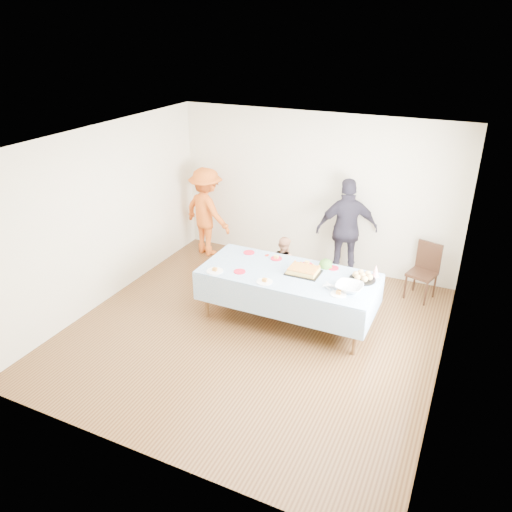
# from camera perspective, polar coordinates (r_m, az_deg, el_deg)

# --- Properties ---
(ground) EXTENTS (5.00, 5.00, 0.00)m
(ground) POSITION_cam_1_polar(r_m,az_deg,el_deg) (7.21, -0.29, -8.57)
(ground) COLOR #472A14
(ground) RESTS_ON ground
(room_walls) EXTENTS (5.04, 5.04, 2.72)m
(room_walls) POSITION_cam_1_polar(r_m,az_deg,el_deg) (6.38, 0.14, 4.67)
(room_walls) COLOR beige
(room_walls) RESTS_ON ground
(party_table) EXTENTS (2.50, 1.10, 0.78)m
(party_table) POSITION_cam_1_polar(r_m,az_deg,el_deg) (7.11, 3.71, -2.33)
(party_table) COLOR brown
(party_table) RESTS_ON ground
(birthday_cake) EXTENTS (0.47, 0.36, 0.08)m
(birthday_cake) POSITION_cam_1_polar(r_m,az_deg,el_deg) (7.08, 5.46, -1.67)
(birthday_cake) COLOR black
(birthday_cake) RESTS_ON party_table
(rolls_tray) EXTENTS (0.37, 0.37, 0.11)m
(rolls_tray) POSITION_cam_1_polar(r_m,az_deg,el_deg) (7.02, 12.08, -2.35)
(rolls_tray) COLOR black
(rolls_tray) RESTS_ON party_table
(punch_bowl) EXTENTS (0.36, 0.36, 0.09)m
(punch_bowl) POSITION_cam_1_polar(r_m,az_deg,el_deg) (6.72, 10.61, -3.53)
(punch_bowl) COLOR silver
(punch_bowl) RESTS_ON party_table
(party_hat) EXTENTS (0.10, 0.10, 0.18)m
(party_hat) POSITION_cam_1_polar(r_m,az_deg,el_deg) (7.14, 13.53, -1.64)
(party_hat) COLOR white
(party_hat) RESTS_ON party_table
(fork_pile) EXTENTS (0.24, 0.18, 0.07)m
(fork_pile) POSITION_cam_1_polar(r_m,az_deg,el_deg) (6.75, 8.57, -3.35)
(fork_pile) COLOR white
(fork_pile) RESTS_ON party_table
(plate_red_far_a) EXTENTS (0.17, 0.17, 0.01)m
(plate_red_far_a) POSITION_cam_1_polar(r_m,az_deg,el_deg) (7.68, -0.81, 0.40)
(plate_red_far_a) COLOR red
(plate_red_far_a) RESTS_ON party_table
(plate_red_far_b) EXTENTS (0.17, 0.17, 0.01)m
(plate_red_far_b) POSITION_cam_1_polar(r_m,az_deg,el_deg) (7.49, 2.33, -0.29)
(plate_red_far_b) COLOR red
(plate_red_far_b) RESTS_ON party_table
(plate_red_far_c) EXTENTS (0.16, 0.16, 0.01)m
(plate_red_far_c) POSITION_cam_1_polar(r_m,az_deg,el_deg) (7.34, 5.84, -0.95)
(plate_red_far_c) COLOR red
(plate_red_far_c) RESTS_ON party_table
(plate_red_far_d) EXTENTS (0.16, 0.16, 0.01)m
(plate_red_far_d) POSITION_cam_1_polar(r_m,az_deg,el_deg) (7.29, 8.79, -1.36)
(plate_red_far_d) COLOR red
(plate_red_far_d) RESTS_ON party_table
(plate_red_near) EXTENTS (0.17, 0.17, 0.01)m
(plate_red_near) POSITION_cam_1_polar(r_m,az_deg,el_deg) (7.10, -1.89, -1.78)
(plate_red_near) COLOR red
(plate_red_near) RESTS_ON party_table
(plate_white_left) EXTENTS (0.24, 0.24, 0.01)m
(plate_white_left) POSITION_cam_1_polar(r_m,az_deg,el_deg) (7.14, -4.72, -1.72)
(plate_white_left) COLOR white
(plate_white_left) RESTS_ON party_table
(plate_white_mid) EXTENTS (0.23, 0.23, 0.01)m
(plate_white_mid) POSITION_cam_1_polar(r_m,az_deg,el_deg) (6.83, 0.99, -2.96)
(plate_white_mid) COLOR white
(plate_white_mid) RESTS_ON party_table
(plate_white_right) EXTENTS (0.21, 0.21, 0.01)m
(plate_white_right) POSITION_cam_1_polar(r_m,az_deg,el_deg) (6.61, 9.40, -4.33)
(plate_white_right) COLOR white
(plate_white_right) RESTS_ON party_table
(dining_chair) EXTENTS (0.49, 0.49, 0.91)m
(dining_chair) POSITION_cam_1_polar(r_m,az_deg,el_deg) (8.27, 18.72, -1.28)
(dining_chair) COLOR black
(dining_chair) RESTS_ON ground
(toddler_left) EXTENTS (0.33, 0.26, 0.79)m
(toddler_left) POSITION_cam_1_polar(r_m,az_deg,el_deg) (7.79, 1.30, -2.41)
(toddler_left) COLOR red
(toddler_left) RESTS_ON ground
(toddler_mid) EXTENTS (0.51, 0.42, 0.89)m
(toddler_mid) POSITION_cam_1_polar(r_m,az_deg,el_deg) (7.48, 7.82, -3.51)
(toddler_mid) COLOR #3E7326
(toddler_mid) RESTS_ON ground
(toddler_right) EXTENTS (0.54, 0.48, 0.94)m
(toddler_right) POSITION_cam_1_polar(r_m,az_deg,el_deg) (8.05, 3.15, -0.90)
(toddler_right) COLOR tan
(toddler_right) RESTS_ON ground
(adult_left) EXTENTS (1.20, 0.91, 1.65)m
(adult_left) POSITION_cam_1_polar(r_m,az_deg,el_deg) (9.28, -5.65, 5.05)
(adult_left) COLOR #D2591A
(adult_left) RESTS_ON ground
(adult_right) EXTENTS (1.11, 0.82, 1.74)m
(adult_right) POSITION_cam_1_polar(r_m,az_deg,el_deg) (8.45, 10.33, 3.00)
(adult_right) COLOR #2B2736
(adult_right) RESTS_ON ground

